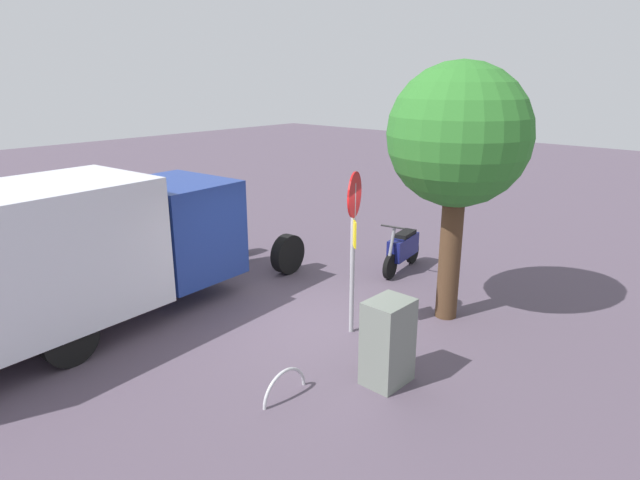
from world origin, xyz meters
The scene contains 7 objects.
ground_plane centered at (0.00, 0.00, 0.00)m, with size 60.00×60.00×0.00m, color #524554.
box_truck_near centered at (3.10, -2.78, 1.53)m, with size 8.48×2.77×2.69m.
motorcycle centered at (-3.41, -0.32, 0.52)m, with size 1.80×0.62×1.20m.
stop_sign centered at (-0.16, 0.78, 1.89)m, with size 0.71×0.33×2.85m.
street_tree centered at (-1.84, 1.70, 3.31)m, with size 2.47×2.47×4.60m.
utility_cabinet centered at (0.77, 2.18, 0.65)m, with size 0.68×0.54×1.29m, color slate.
bike_rack_hoop centered at (2.05, 1.34, 0.00)m, with size 0.85×0.85×0.05m, color #B7B7BC.
Camera 1 is at (6.68, 6.14, 4.35)m, focal length 30.40 mm.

